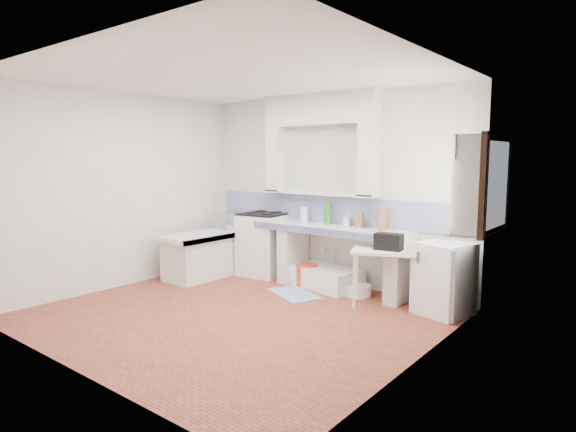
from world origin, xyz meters
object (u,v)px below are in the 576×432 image
Objects in this scene: fridge at (444,278)px; sink at (323,278)px; side_table at (386,278)px; stove at (264,245)px.

sink is at bearing -168.48° from fridge.
fridge is at bearing -11.72° from side_table.
side_table is at bearing -152.38° from fridge.
fridge is (0.68, 0.15, 0.07)m from side_table.
stove is 3.00m from fridge.
fridge is at bearing 6.11° from sink.
stove reaches higher than side_table.
stove is at bearing 148.62° from side_table.
stove is 1.12× the size of fridge.
sink is 1.20m from side_table.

